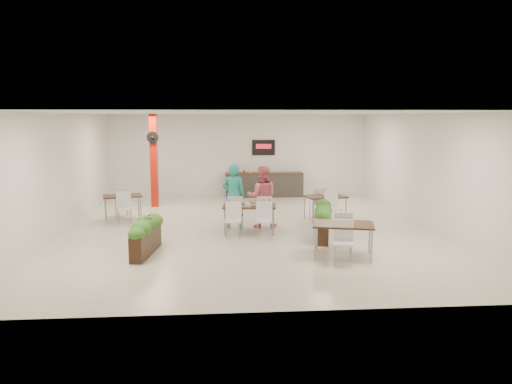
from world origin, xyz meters
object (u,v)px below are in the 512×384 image
planter_right (323,219)px  side_table_a (122,199)px  service_counter (264,184)px  diner_woman (262,197)px  main_table (249,209)px  side_table_c (343,229)px  planter_left (146,233)px  diner_man (234,196)px  red_column (154,159)px  side_table_b (325,200)px

planter_right → side_table_a: 6.22m
service_counter → diner_woman: size_ratio=1.72×
main_table → side_table_c: bearing=-51.9°
planter_left → planter_right: planter_right is taller
diner_man → side_table_a: 3.60m
side_table_a → diner_man: bearing=-36.9°
red_column → main_table: size_ratio=1.85×
diner_woman → planter_right: bearing=141.5°
service_counter → planter_right: 6.90m
main_table → side_table_a: bearing=151.5°
main_table → diner_man: 0.81m
service_counter → side_table_a: bearing=-139.0°
service_counter → side_table_c: 8.63m
main_table → diner_woman: (0.41, 0.65, 0.24)m
diner_man → side_table_c: (2.34, -3.13, -0.27)m
diner_man → diner_woman: 0.80m
red_column → diner_man: size_ratio=1.76×
red_column → side_table_c: bearing=-53.5°
service_counter → main_table: (-0.99, -6.10, 0.14)m
side_table_c → diner_man: bearing=140.7°
diner_woman → side_table_b: diner_woman is taller
diner_man → planter_left: 3.34m
side_table_a → side_table_c: size_ratio=1.00×
planter_right → side_table_b: planter_right is taller
red_column → side_table_a: (-0.70, -2.22, -1.02)m
planter_right → side_table_c: planter_right is taller
planter_right → side_table_a: bearing=153.6°
diner_man → planter_left: diner_man is taller
main_table → side_table_a: same height
red_column → side_table_c: 8.40m
side_table_b → side_table_a: bearing=162.7°
side_table_b → side_table_c: 3.94m
main_table → diner_man: bearing=120.8°
planter_left → side_table_a: planter_left is taller
side_table_b → main_table: bearing=-160.8°
red_column → service_counter: 4.56m
service_counter → side_table_b: (1.40, -4.66, 0.14)m
red_column → service_counter: size_ratio=1.07×
main_table → service_counter: bearing=80.8°
planter_left → side_table_c: bearing=-7.1°
diner_man → side_table_a: (-3.32, 1.36, -0.28)m
red_column → side_table_a: size_ratio=1.91×
main_table → side_table_c: (1.95, -2.48, -0.00)m
planter_left → side_table_a: bearing=107.4°
planter_left → side_table_b: (4.86, 3.36, 0.13)m
service_counter → main_table: size_ratio=1.73×
planter_right → side_table_c: (0.09, -1.73, 0.14)m
main_table → diner_man: diner_man is taller
diner_man → side_table_c: size_ratio=1.08×
planter_left → planter_right: 4.49m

